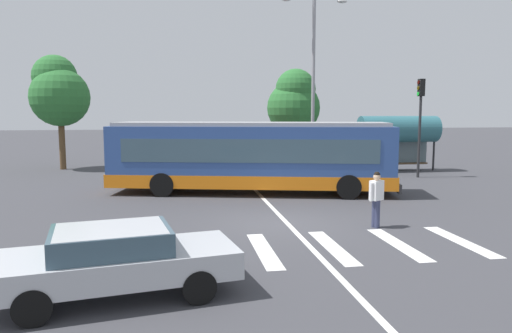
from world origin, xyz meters
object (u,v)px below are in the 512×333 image
object	(u,v)px
traffic_light_far_corner	(420,112)
parked_car_charcoal	(164,158)
parked_car_red	(250,157)
bus_stop_shelter	(398,130)
background_tree_left	(58,91)
twin_arm_street_lamp	(313,67)
pedestrian_crossing_street	(376,196)
foreground_sedan	(115,258)
city_transit_bus	(251,157)
background_tree_right	(294,102)
parked_car_black	(209,156)

from	to	relation	value
traffic_light_far_corner	parked_car_charcoal	bearing A→B (deg)	158.53
parked_car_red	bus_stop_shelter	xyz separation A→B (m)	(8.48, -2.28, 1.65)
parked_car_charcoal	background_tree_left	xyz separation A→B (m)	(-6.19, 1.57, 3.95)
twin_arm_street_lamp	pedestrian_crossing_street	bearing A→B (deg)	-98.02
parked_car_charcoal	traffic_light_far_corner	xyz separation A→B (m)	(13.55, -5.33, 2.70)
twin_arm_street_lamp	background_tree_left	distance (m)	15.35
pedestrian_crossing_street	parked_car_charcoal	distance (m)	16.90
foreground_sedan	bus_stop_shelter	xyz separation A→B (m)	(13.95, 17.25, 1.65)
parked_car_charcoal	bus_stop_shelter	world-z (taller)	bus_stop_shelter
city_transit_bus	traffic_light_far_corner	distance (m)	10.33
twin_arm_street_lamp	parked_car_red	bearing A→B (deg)	162.65
foreground_sedan	parked_car_charcoal	bearing A→B (deg)	89.18
foreground_sedan	background_tree_left	size ratio (longest dim) A/B	0.69
parked_car_red	background_tree_right	distance (m)	5.87
foreground_sedan	background_tree_right	size ratio (longest dim) A/B	0.74
parked_car_red	background_tree_right	world-z (taller)	background_tree_right
parked_car_red	traffic_light_far_corner	xyz separation A→B (m)	(8.36, -5.01, 2.70)
pedestrian_crossing_street	background_tree_left	world-z (taller)	background_tree_left
parked_car_red	twin_arm_street_lamp	xyz separation A→B (m)	(3.60, -1.12, 5.35)
parked_car_black	bus_stop_shelter	distance (m)	11.45
bus_stop_shelter	twin_arm_street_lamp	xyz separation A→B (m)	(-4.88, 1.16, 3.70)
city_transit_bus	parked_car_charcoal	world-z (taller)	city_transit_bus
background_tree_left	bus_stop_shelter	bearing A→B (deg)	-11.87
pedestrian_crossing_street	background_tree_left	xyz separation A→B (m)	(-13.01, 17.03, 3.74)
city_transit_bus	twin_arm_street_lamp	xyz separation A→B (m)	(4.81, 7.32, 4.53)
twin_arm_street_lamp	traffic_light_far_corner	bearing A→B (deg)	-39.22
parked_car_black	parked_car_red	bearing A→B (deg)	-12.12
parked_car_black	bus_stop_shelter	world-z (taller)	bus_stop_shelter
parked_car_black	background_tree_left	size ratio (longest dim) A/B	0.65
foreground_sedan	bus_stop_shelter	world-z (taller)	bus_stop_shelter
pedestrian_crossing_street	background_tree_left	bearing A→B (deg)	127.37
parked_car_black	twin_arm_street_lamp	bearing A→B (deg)	-15.24
city_transit_bus	traffic_light_far_corner	size ratio (longest dim) A/B	2.38
bus_stop_shelter	twin_arm_street_lamp	size ratio (longest dim) A/B	0.46
parked_car_red	bus_stop_shelter	bearing A→B (deg)	-15.08
foreground_sedan	city_transit_bus	bearing A→B (deg)	68.94
pedestrian_crossing_street	parked_car_red	distance (m)	15.23
traffic_light_far_corner	bus_stop_shelter	xyz separation A→B (m)	(0.12, 2.72, -1.05)
city_transit_bus	traffic_light_far_corner	world-z (taller)	traffic_light_far_corner
parked_car_charcoal	background_tree_right	distance (m)	9.80
city_transit_bus	foreground_sedan	bearing A→B (deg)	-111.06
traffic_light_far_corner	background_tree_right	size ratio (longest dim) A/B	0.82
background_tree_right	pedestrian_crossing_street	bearing A→B (deg)	-95.90
background_tree_left	parked_car_red	bearing A→B (deg)	-9.43
background_tree_left	city_transit_bus	bearing A→B (deg)	-45.43
foreground_sedan	pedestrian_crossing_street	bearing A→B (deg)	31.74
foreground_sedan	parked_car_charcoal	distance (m)	19.86
parked_car_charcoal	traffic_light_far_corner	size ratio (longest dim) A/B	0.86
bus_stop_shelter	twin_arm_street_lamp	world-z (taller)	twin_arm_street_lamp
foreground_sedan	parked_car_black	world-z (taller)	same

